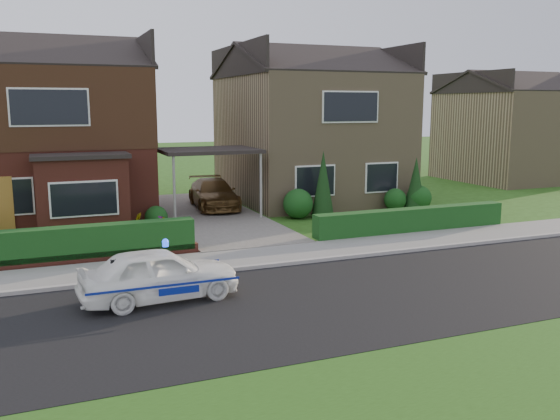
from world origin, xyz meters
TOP-DOWN VIEW (x-y plane):
  - ground at (0.00, 0.00)m, footprint 120.00×120.00m
  - road at (0.00, 0.00)m, footprint 60.00×6.00m
  - kerb at (0.00, 3.05)m, footprint 60.00×0.16m
  - sidewalk at (0.00, 4.10)m, footprint 60.00×2.00m
  - grass_verge at (0.00, -5.00)m, footprint 60.00×4.00m
  - driveway at (0.00, 11.00)m, footprint 3.80×12.00m
  - house_left at (-5.78, 13.90)m, footprint 7.50×9.53m
  - house_right at (5.80, 13.99)m, footprint 7.50×8.06m
  - carport_link at (0.00, 10.95)m, footprint 3.80×3.00m
  - dwarf_wall at (-5.80, 5.30)m, footprint 7.70×0.25m
  - hedge_left at (-5.80, 5.45)m, footprint 7.50×0.55m
  - hedge_right at (5.80, 5.35)m, footprint 7.50×0.55m
  - shrub_left_mid at (-4.00, 9.30)m, footprint 1.32×1.32m
  - shrub_left_near at (-2.40, 9.60)m, footprint 0.84×0.84m
  - shrub_right_near at (3.20, 9.40)m, footprint 1.20×1.20m
  - shrub_right_mid at (7.80, 9.50)m, footprint 0.96×0.96m
  - shrub_right_far at (8.80, 9.20)m, footprint 1.08×1.08m
  - conifer_a at (4.20, 9.20)m, footprint 0.90×0.90m
  - conifer_b at (8.60, 9.20)m, footprint 0.90×0.90m
  - neighbour_right at (20.00, 16.00)m, footprint 6.50×7.00m
  - police_car at (-3.83, 1.36)m, footprint 3.34×3.74m
  - driveway_car at (0.60, 12.49)m, footprint 2.03×4.32m
  - potted_plant_b at (-3.27, 8.65)m, footprint 0.53×0.48m
  - potted_plant_c at (-2.50, 7.86)m, footprint 0.57×0.57m

SIDE VIEW (x-z plane):
  - ground at x=0.00m, z-range 0.00..0.00m
  - road at x=0.00m, z-range -0.01..0.01m
  - grass_verge at x=0.00m, z-range -0.01..0.01m
  - hedge_left at x=-5.80m, z-range -0.45..0.45m
  - hedge_right at x=5.80m, z-range -0.40..0.40m
  - sidewalk at x=0.00m, z-range 0.00..0.10m
  - kerb at x=0.00m, z-range 0.00..0.12m
  - driveway at x=0.00m, z-range 0.00..0.12m
  - dwarf_wall at x=-5.80m, z-range 0.00..0.36m
  - potted_plant_c at x=-2.50m, z-range 0.00..0.76m
  - potted_plant_b at x=-3.27m, z-range 0.00..0.79m
  - shrub_left_near at x=-2.40m, z-range 0.00..0.84m
  - shrub_right_mid at x=7.80m, z-range 0.00..0.96m
  - shrub_right_far at x=8.80m, z-range 0.00..1.08m
  - shrub_right_near at x=3.20m, z-range 0.00..1.20m
  - police_car at x=-3.83m, z-range -0.08..1.32m
  - shrub_left_mid at x=-4.00m, z-range 0.00..1.32m
  - driveway_car at x=0.60m, z-range 0.12..1.34m
  - conifer_b at x=8.60m, z-range 0.00..2.20m
  - conifer_a at x=4.20m, z-range 0.00..2.60m
  - neighbour_right at x=20.00m, z-range 0.00..5.20m
  - carport_link at x=0.00m, z-range 1.27..4.04m
  - house_right at x=5.80m, z-range 0.04..7.29m
  - house_left at x=-5.78m, z-range 0.19..7.44m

